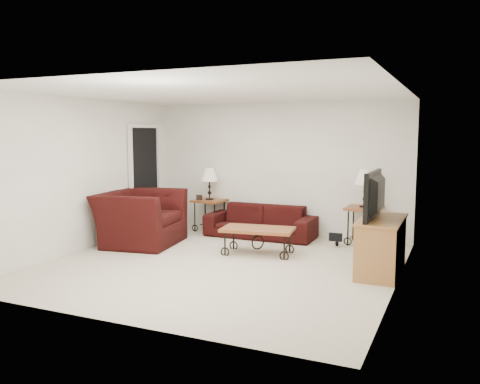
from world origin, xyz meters
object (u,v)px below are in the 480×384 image
Objects in this scene: sofa at (260,222)px; armchair at (140,218)px; side_table_right at (364,226)px; coffee_table at (258,241)px; television at (381,195)px; lamp_left at (209,184)px; tv_stand at (381,246)px; side_table_left at (210,215)px; lamp_right at (365,188)px; backpack at (337,234)px.

sofa is 1.43× the size of armchair.
sofa is 2.20m from armchair.
coffee_table is (-1.42, -1.41, -0.12)m from side_table_right.
armchair is at bearing -92.06° from television.
tv_stand is (3.56, -1.70, -0.55)m from lamp_left.
side_table_left is 3.02m from side_table_right.
lamp_left is 0.55× the size of coffee_table.
lamp_right is (0.00, 0.00, 0.66)m from side_table_right.
tv_stand is (0.53, -1.70, -0.61)m from lamp_right.
lamp_left is at bearing -115.74° from television.
coffee_table is 0.90× the size of tv_stand.
sofa is at bearing -8.86° from side_table_left.
coffee_table is 1.50m from backpack.
side_table_right is at bearing 0.00° from side_table_left.
coffee_table is 2.61× the size of backpack.
coffee_table is at bearing -41.48° from lamp_left.
sofa is at bearing -122.63° from television.
side_table_left reaches higher than coffee_table.
side_table_right is 1.06× the size of lamp_left.
backpack is (3.18, 1.23, -0.24)m from armchair.
lamp_right reaches higher than side_table_right.
side_table_right is 1.51× the size of backpack.
lamp_right reaches higher than sofa.
side_table_left is at bearing 138.52° from coffee_table.
armchair reaches higher than coffee_table.
sofa is at bearing -173.39° from backpack.
side_table_right is 2.01m from coffee_table.
side_table_right is 0.66m from lamp_right.
armchair is at bearing -109.39° from lamp_left.
tv_stand is 2.92× the size of backpack.
lamp_right reaches higher than tv_stand.
side_table_right is at bearing 5.50° from sofa.
side_table_left is 0.44× the size of armchair.
side_table_left is at bearing 154.39° from tv_stand.
sofa is at bearing -174.50° from side_table_right.
lamp_left is 0.49× the size of tv_stand.
lamp_left reaches higher than coffee_table.
coffee_table is at bearing -98.54° from television.
lamp_right is 0.46× the size of armchair.
side_table_right is 0.58× the size of coffee_table.
sofa is 2.85m from tv_stand.
tv_stand is at bearing -25.61° from lamp_left.
side_table_left is (-1.16, 0.18, 0.02)m from sofa.
lamp_left is at bearing -174.71° from backpack.
lamp_right is 1.78m from television.
television is at bearing -25.74° from lamp_left.
backpack is at bearing -5.86° from sofa.
side_table_right is at bearing 0.00° from lamp_right.
lamp_right is (3.02, 0.00, 0.05)m from lamp_left.
lamp_right is 1.89m from tv_stand.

